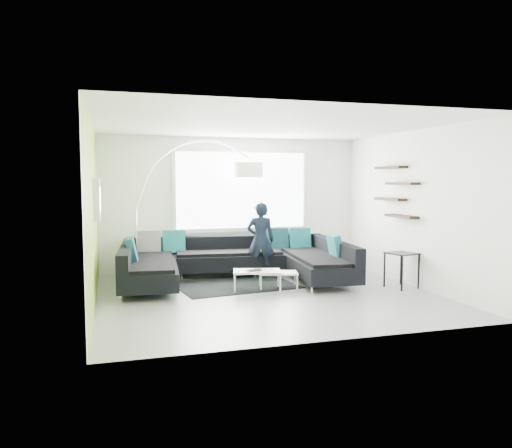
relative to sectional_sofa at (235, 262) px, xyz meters
The scene contains 9 objects.
ground 1.20m from the sectional_sofa, 75.37° to the right, with size 5.50×5.50×0.00m, color gray.
room_shell 1.71m from the sectional_sofa, 70.03° to the right, with size 5.54×5.04×2.82m.
sectional_sofa is the anchor object (origin of this frame).
rug 0.43m from the sectional_sofa, 103.74° to the right, with size 2.09×1.52×0.01m, color black.
coffee_table 0.83m from the sectional_sofa, 57.98° to the right, with size 1.06×0.61×0.35m, color white.
arc_lamp 2.17m from the sectional_sofa, 152.54° to the left, with size 2.53×0.94×2.70m, color white, non-canonical shape.
side_table 3.01m from the sectional_sofa, 24.31° to the right, with size 0.46×0.46×0.63m, color black.
person 0.81m from the sectional_sofa, 32.86° to the left, with size 0.61×0.48×1.48m, color black.
laptop 0.79m from the sectional_sofa, 76.82° to the right, with size 0.34×0.27×0.02m, color black.
Camera 1 is at (-2.46, -7.82, 1.91)m, focal length 35.00 mm.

